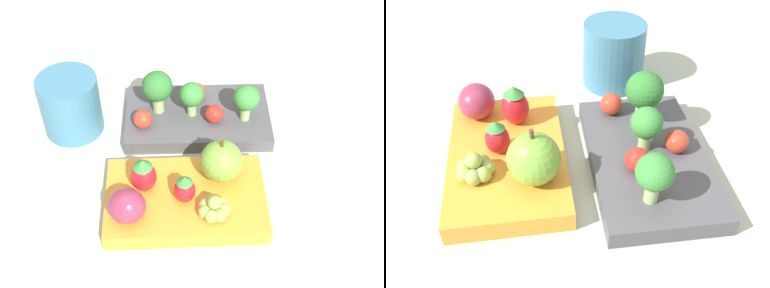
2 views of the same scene
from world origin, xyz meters
TOP-DOWN VIEW (x-y plane):
  - ground_plane at (0.00, 0.00)m, footprint 4.00×4.00m
  - bento_box_savoury at (-0.01, 0.07)m, footprint 0.21×0.14m
  - bento_box_fruit at (-0.01, -0.07)m, footprint 0.20×0.14m
  - broccoli_floret_0 at (-0.02, 0.07)m, footprint 0.03×0.03m
  - broccoli_floret_1 at (-0.06, 0.07)m, footprint 0.04×0.04m
  - broccoli_floret_2 at (0.06, 0.07)m, footprint 0.04×0.04m
  - cherry_tomato_0 at (0.02, 0.06)m, footprint 0.03×0.03m
  - cherry_tomato_1 at (-0.01, 0.10)m, footprint 0.02×0.02m
  - cherry_tomato_2 at (-0.08, 0.04)m, footprint 0.03×0.03m
  - apple at (0.03, -0.04)m, footprint 0.05×0.05m
  - strawberry_0 at (-0.01, -0.08)m, footprint 0.02×0.02m
  - strawberry_1 at (-0.06, -0.07)m, footprint 0.03×0.03m
  - plum at (-0.07, -0.11)m, footprint 0.04×0.04m
  - grape_cluster at (0.03, -0.10)m, footprint 0.04×0.04m
  - drinking_cup at (-0.18, 0.05)m, footprint 0.08×0.08m

SIDE VIEW (x-z plane):
  - ground_plane at x=0.00m, z-range 0.00..0.00m
  - bento_box_savoury at x=-0.01m, z-range 0.00..0.02m
  - bento_box_fruit at x=-0.01m, z-range 0.00..0.02m
  - grape_cluster at x=0.03m, z-range 0.02..0.05m
  - cherry_tomato_1 at x=-0.01m, z-range 0.02..0.04m
  - cherry_tomato_0 at x=0.02m, z-range 0.02..0.04m
  - cherry_tomato_2 at x=-0.08m, z-range 0.02..0.05m
  - strawberry_0 at x=-0.01m, z-range 0.02..0.06m
  - drinking_cup at x=-0.18m, z-range 0.00..0.08m
  - plum at x=-0.07m, z-range 0.02..0.06m
  - strawberry_1 at x=-0.06m, z-range 0.02..0.07m
  - apple at x=0.03m, z-range 0.02..0.08m
  - broccoli_floret_0 at x=-0.02m, z-range 0.03..0.08m
  - broccoli_floret_2 at x=0.06m, z-range 0.03..0.08m
  - broccoli_floret_1 at x=-0.06m, z-range 0.03..0.09m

